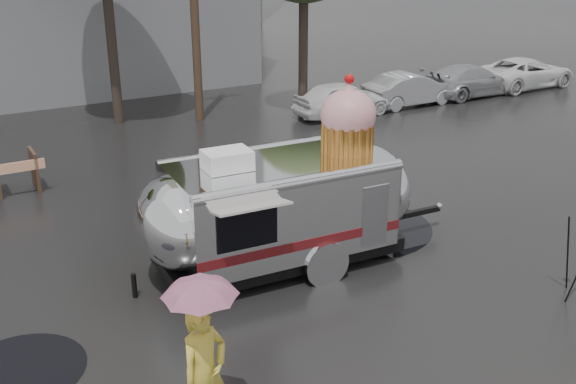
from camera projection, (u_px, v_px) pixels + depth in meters
ground at (402, 347)px, 10.51m from camera, size 120.00×120.00×0.00m
puddles at (256, 359)px, 10.21m from camera, size 10.88×10.45×0.01m
parked_cars at (448, 81)px, 25.39m from camera, size 13.20×1.90×1.50m
airstream_trailer at (283, 202)px, 12.67m from camera, size 6.79×2.69×3.66m
person_left at (205, 374)px, 8.32m from camera, size 0.81×0.68×1.91m
umbrella_pink at (201, 305)px, 7.97m from camera, size 1.13×1.13×2.32m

